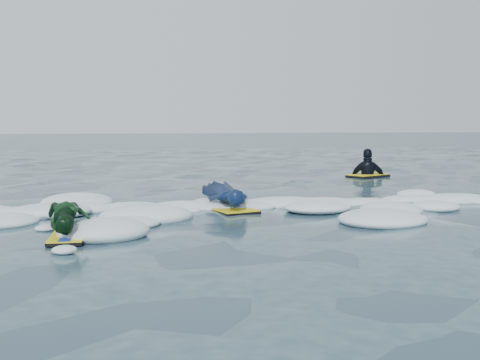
% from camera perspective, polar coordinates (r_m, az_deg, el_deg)
% --- Properties ---
extents(ground, '(120.00, 120.00, 0.00)m').
position_cam_1_polar(ground, '(7.72, 0.93, -4.29)').
color(ground, '#19273D').
rests_on(ground, ground).
extents(foam_band, '(12.00, 3.10, 0.30)m').
position_cam_1_polar(foam_band, '(8.72, -0.45, -3.15)').
color(foam_band, white).
rests_on(foam_band, ground).
extents(prone_woman_unit, '(0.84, 1.60, 0.39)m').
position_cam_1_polar(prone_woman_unit, '(8.98, -1.36, -1.60)').
color(prone_woman_unit, black).
rests_on(prone_woman_unit, ground).
extents(prone_child_unit, '(0.57, 1.10, 0.41)m').
position_cam_1_polar(prone_child_unit, '(7.12, -15.95, -3.65)').
color(prone_child_unit, black).
rests_on(prone_child_unit, ground).
extents(waiting_rider_unit, '(1.17, 0.97, 1.53)m').
position_cam_1_polar(waiting_rider_unit, '(14.58, 12.02, -0.04)').
color(waiting_rider_unit, black).
rests_on(waiting_rider_unit, ground).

